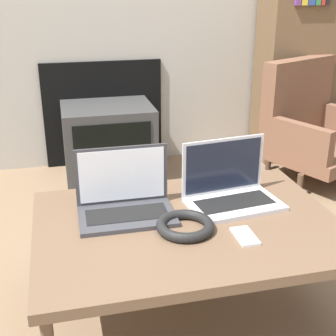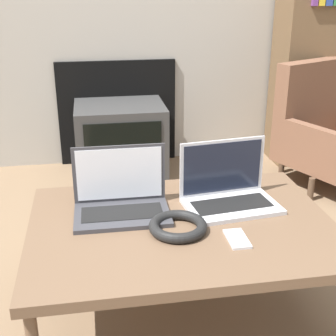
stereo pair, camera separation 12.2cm
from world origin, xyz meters
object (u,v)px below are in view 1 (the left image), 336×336
phone (245,236)px  tv (109,141)px  armchair (310,125)px  laptop_left (125,200)px  laptop_right (230,189)px  headphones (185,226)px

phone → tv: size_ratio=0.22×
tv → armchair: size_ratio=0.74×
laptop_left → tv: bearing=86.9°
armchair → laptop_right: bearing=-157.1°
laptop_right → headphones: laptop_right is taller
headphones → laptop_left: bearing=135.8°
tv → headphones: bearing=-86.4°
laptop_right → phone: size_ratio=3.01×
laptop_left → armchair: bearing=38.1°
laptop_left → headphones: 0.25m
laptop_right → tv: (-0.32, 1.29, -0.21)m
laptop_right → armchair: (0.92, 1.01, -0.11)m
laptop_right → phone: (-0.04, -0.27, -0.05)m
laptop_left → phone: size_ratio=2.84×
headphones → armchair: bearing=46.0°
tv → laptop_right: bearing=-76.3°
laptop_left → laptop_right: 0.40m
laptop_left → armchair: (1.32, 1.01, -0.11)m
phone → armchair: 1.60m
laptop_left → headphones: (0.18, -0.17, -0.04)m
phone → armchair: size_ratio=0.16×
phone → tv: bearing=99.9°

